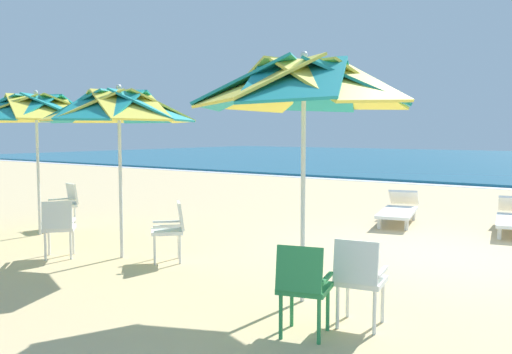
{
  "coord_description": "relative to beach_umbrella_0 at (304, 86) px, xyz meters",
  "views": [
    {
      "loc": [
        2.61,
        -8.19,
        1.87
      ],
      "look_at": [
        -3.57,
        0.29,
        1.0
      ],
      "focal_mm": 38.2,
      "sensor_mm": 36.0,
      "label": 1
    }
  ],
  "objects": [
    {
      "name": "plastic_chair_4",
      "position": [
        -6.15,
        1.25,
        -1.86
      ],
      "size": [
        0.53,
        0.56,
        0.87
      ],
      "color": "white",
      "rests_on": "ground"
    },
    {
      "name": "plastic_chair_0",
      "position": [
        0.86,
        -0.39,
        -1.86
      ],
      "size": [
        0.52,
        0.54,
        0.87
      ],
      "color": "white",
      "rests_on": "ground"
    },
    {
      "name": "plastic_chair_3",
      "position": [
        -3.98,
        -0.36,
        -1.86
      ],
      "size": [
        0.63,
        0.63,
        0.87
      ],
      "color": "white",
      "rests_on": "ground"
    },
    {
      "name": "beach_umbrella_0",
      "position": [
        0.0,
        0.0,
        0.0
      ],
      "size": [
        2.44,
        2.44,
        2.73
      ],
      "color": "silver",
      "rests_on": "ground"
    },
    {
      "name": "ground_plane",
      "position": [
        0.44,
        3.12,
        -2.36
      ],
      "size": [
        80.0,
        80.0,
        0.0
      ],
      "primitive_type": "plane",
      "color": "#D3B784"
    },
    {
      "name": "sun_lounger_2",
      "position": [
        -1.11,
        5.64,
        -2.08
      ],
      "size": [
        1.13,
        2.23,
        0.62
      ],
      "color": "white",
      "rests_on": "ground"
    },
    {
      "name": "plastic_chair_2",
      "position": [
        -2.5,
        0.49,
        -1.86
      ],
      "size": [
        0.63,
        0.63,
        0.87
      ],
      "color": "white",
      "rests_on": "ground"
    },
    {
      "name": "plastic_chair_1",
      "position": [
        0.56,
        -0.91,
        -1.86
      ],
      "size": [
        0.54,
        0.57,
        0.87
      ],
      "color": "#2D8C4C",
      "rests_on": "ground"
    },
    {
      "name": "beach_umbrella_2",
      "position": [
        -5.91,
        0.54,
        -0.09
      ],
      "size": [
        2.63,
        2.63,
        2.62
      ],
      "color": "silver",
      "rests_on": "ground"
    },
    {
      "name": "beach_umbrella_1",
      "position": [
        -3.27,
        0.22,
        -0.14
      ],
      "size": [
        2.23,
        2.23,
        2.56
      ],
      "color": "silver",
      "rests_on": "ground"
    }
  ]
}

